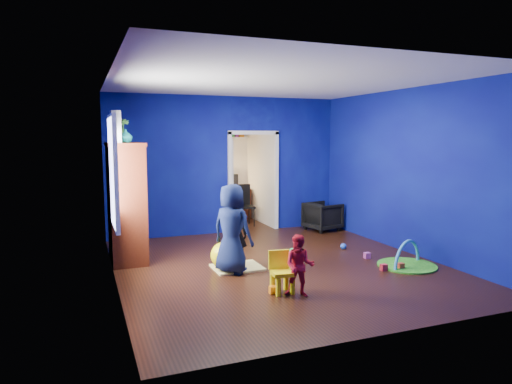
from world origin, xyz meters
name	(u,v)px	position (x,y,z in m)	size (l,w,h in m)	color
floor	(279,266)	(0.00, 0.00, 0.00)	(5.00, 5.50, 0.01)	black
ceiling	(280,81)	(0.00, 0.00, 2.90)	(5.00, 5.50, 0.01)	white
wall_back	(227,165)	(0.00, 2.75, 1.45)	(5.00, 0.02, 2.90)	#090966
wall_front	(390,197)	(0.00, -2.75, 1.45)	(5.00, 0.02, 2.90)	#090966
wall_left	(113,181)	(-2.50, 0.00, 1.45)	(0.02, 5.50, 2.90)	#090966
wall_right	(409,171)	(2.50, 0.00, 1.45)	(0.02, 5.50, 2.90)	#090966
alcove	(240,171)	(0.60, 3.62, 1.25)	(1.00, 1.75, 2.50)	silver
armchair	(323,216)	(2.03, 2.20, 0.31)	(0.67, 0.69, 0.62)	black
child_black	(235,233)	(-0.67, 0.19, 0.54)	(0.40, 0.26, 1.09)	black
child_navy	(232,229)	(-0.81, -0.09, 0.68)	(0.66, 0.43, 1.36)	#0E1534
toddler_red	(300,266)	(-0.32, -1.38, 0.40)	(0.39, 0.31, 0.81)	red
vase	(126,136)	(-2.22, 0.94, 2.07)	(0.21, 0.21, 0.21)	#0C4C61
potted_plant	(123,131)	(-2.22, 1.46, 2.16)	(0.22, 0.22, 0.39)	green
tv_armoire	(126,202)	(-2.22, 1.24, 0.98)	(0.58, 1.14, 1.96)	#411B0A
crt_tv	(129,200)	(-2.18, 1.24, 1.02)	(0.46, 0.70, 0.54)	silver
yellow_blanket	(237,267)	(-0.67, 0.09, 0.01)	(0.75, 0.60, 0.03)	#F2E07A
hopper_ball	(224,255)	(-0.86, 0.16, 0.21)	(0.43, 0.43, 0.43)	yellow
kid_chair	(282,274)	(-0.47, -1.18, 0.25)	(0.28, 0.28, 0.50)	yellow
play_mat	(407,265)	(1.90, -0.77, 0.01)	(0.92, 0.92, 0.02)	green
toy_arch	(407,265)	(1.90, -0.77, 0.02)	(0.83, 0.83, 0.05)	#3F8CD8
window_left	(112,172)	(-2.48, 0.35, 1.55)	(0.03, 0.95, 1.55)	white
curtain	(118,188)	(-2.37, 0.90, 1.25)	(0.14, 0.42, 2.40)	slate
doorway	(253,183)	(0.60, 2.75, 1.05)	(1.16, 0.10, 2.10)	white
study_desk	(232,204)	(0.60, 4.26, 0.38)	(0.88, 0.44, 0.75)	#3D140A
desk_monitor	(230,181)	(0.60, 4.38, 0.95)	(0.40, 0.05, 0.32)	black
desk_lamp	(220,182)	(0.32, 4.32, 0.93)	(0.14, 0.14, 0.14)	#FFD88C
folding_chair	(245,206)	(0.60, 3.30, 0.46)	(0.40, 0.40, 0.92)	black
book_shelf	(230,138)	(0.60, 4.37, 2.02)	(0.88, 0.24, 0.04)	white
toy_0	(401,266)	(1.69, -0.87, 0.05)	(0.10, 0.08, 0.10)	#EB4127
toy_1	(343,246)	(1.55, 0.56, 0.06)	(0.11, 0.11, 0.11)	blue
toy_2	(273,290)	(-0.60, -1.17, 0.05)	(0.10, 0.08, 0.10)	orange
toy_3	(292,251)	(0.52, 0.59, 0.06)	(0.11, 0.11, 0.11)	#35BA5C
toy_4	(367,255)	(1.58, -0.14, 0.05)	(0.10, 0.08, 0.10)	#D750B4
toy_5	(384,267)	(1.41, -0.83, 0.05)	(0.10, 0.08, 0.10)	red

